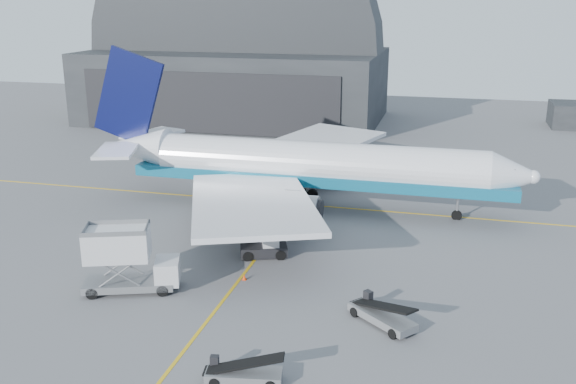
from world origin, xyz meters
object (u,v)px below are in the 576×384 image
(catering_truck, at_px, (127,260))
(pushback_tug, at_px, (265,248))
(airliner, at_px, (301,165))
(belt_loader_a, at_px, (243,373))
(belt_loader_b, at_px, (382,315))

(catering_truck, height_order, pushback_tug, catering_truck)
(airliner, xyz_separation_m, belt_loader_a, (4.11, -31.51, -3.98))
(catering_truck, bearing_deg, belt_loader_a, -57.08)
(airliner, relative_size, pushback_tug, 10.53)
(airliner, height_order, pushback_tug, airliner)
(belt_loader_a, height_order, belt_loader_b, belt_loader_b)
(airliner, height_order, belt_loader_b, airliner)
(airliner, xyz_separation_m, belt_loader_b, (10.96, -22.78, -3.90))
(catering_truck, height_order, belt_loader_a, catering_truck)
(airliner, bearing_deg, pushback_tug, -89.58)
(belt_loader_a, distance_m, belt_loader_b, 11.10)
(airliner, height_order, belt_loader_a, airliner)
(pushback_tug, height_order, belt_loader_b, belt_loader_b)
(airliner, distance_m, belt_loader_a, 32.02)
(pushback_tug, bearing_deg, catering_truck, -151.27)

